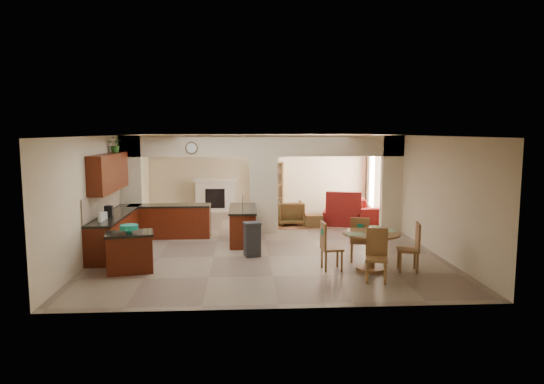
{
  "coord_description": "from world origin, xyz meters",
  "views": [
    {
      "loc": [
        -0.57,
        -12.67,
        2.91
      ],
      "look_at": [
        0.2,
        0.3,
        1.28
      ],
      "focal_mm": 32.0,
      "sensor_mm": 36.0,
      "label": 1
    }
  ],
  "objects": [
    {
      "name": "wall_left",
      "position": [
        -4.0,
        0.0,
        1.4
      ],
      "size": [
        0.0,
        10.0,
        10.0
      ],
      "primitive_type": "plane",
      "rotation": [
        1.57,
        0.0,
        1.57
      ],
      "color": "beige",
      "rests_on": "floor"
    },
    {
      "name": "chair_west",
      "position": [
        1.19,
        -2.81,
        0.55
      ],
      "size": [
        0.45,
        0.45,
        1.02
      ],
      "rotation": [
        0.0,
        0.0,
        1.65
      ],
      "color": "brown",
      "rests_on": "floor"
    },
    {
      "name": "wall_right",
      "position": [
        4.0,
        0.0,
        1.4
      ],
      "size": [
        0.0,
        10.0,
        10.0
      ],
      "primitive_type": "plane",
      "rotation": [
        1.57,
        0.0,
        -1.57
      ],
      "color": "beige",
      "rests_on": "floor"
    },
    {
      "name": "chaise",
      "position": [
        2.47,
        2.12,
        0.21
      ],
      "size": [
        1.26,
        1.12,
        0.43
      ],
      "primitive_type": "cube",
      "rotation": [
        0.0,
        0.0,
        -0.26
      ],
      "color": "maroon",
      "rests_on": "floor"
    },
    {
      "name": "kitchen_counter",
      "position": [
        -3.26,
        -0.25,
        0.46
      ],
      "size": [
        2.52,
        3.29,
        1.48
      ],
      "color": "#410C07",
      "rests_on": "floor"
    },
    {
      "name": "teal_bowl",
      "position": [
        -2.92,
        -2.76,
        0.92
      ],
      "size": [
        0.37,
        0.37,
        0.17
      ],
      "primitive_type": "cylinder",
      "color": "#15977B",
      "rests_on": "kitchen_island"
    },
    {
      "name": "floor",
      "position": [
        0.0,
        0.0,
        0.0
      ],
      "size": [
        10.0,
        10.0,
        0.0
      ],
      "primitive_type": "plane",
      "color": "#84735B",
      "rests_on": "ground"
    },
    {
      "name": "chair_north",
      "position": [
        2.01,
        -2.23,
        0.55
      ],
      "size": [
        0.49,
        0.49,
        1.02
      ],
      "rotation": [
        0.0,
        0.0,
        2.94
      ],
      "color": "brown",
      "rests_on": "floor"
    },
    {
      "name": "sofa",
      "position": [
        3.3,
        2.98,
        0.4
      ],
      "size": [
        2.84,
        1.37,
        0.8
      ],
      "primitive_type": "imported",
      "rotation": [
        0.0,
        0.0,
        1.68
      ],
      "color": "maroon",
      "rests_on": "floor"
    },
    {
      "name": "ottoman",
      "position": [
        1.56,
        1.83,
        0.19
      ],
      "size": [
        0.54,
        0.54,
        0.38
      ],
      "primitive_type": "cube",
      "rotation": [
        0.0,
        0.0,
        0.04
      ],
      "color": "maroon",
      "rests_on": "floor"
    },
    {
      "name": "rug",
      "position": [
        1.2,
        2.1,
        0.01
      ],
      "size": [
        1.6,
        1.3,
        0.01
      ],
      "primitive_type": "cube",
      "color": "#996237",
      "rests_on": "floor"
    },
    {
      "name": "shelving_unit",
      "position": [
        0.35,
        4.82,
        0.9
      ],
      "size": [
        1.0,
        0.32,
        1.8
      ],
      "primitive_type": "cube",
      "color": "brown",
      "rests_on": "floor"
    },
    {
      "name": "plant",
      "position": [
        -3.82,
        -0.08,
        2.57
      ],
      "size": [
        0.4,
        0.36,
        0.4
      ],
      "primitive_type": "imported",
      "rotation": [
        0.0,
        0.0,
        -0.16
      ],
      "color": "#1A4B14",
      "rests_on": "upper_cabinets"
    },
    {
      "name": "ceiling",
      "position": [
        0.0,
        0.0,
        2.8
      ],
      "size": [
        10.0,
        10.0,
        0.0
      ],
      "primitive_type": "plane",
      "rotation": [
        3.14,
        0.0,
        0.0
      ],
      "color": "white",
      "rests_on": "wall_back"
    },
    {
      "name": "kitchen_island",
      "position": [
        -2.94,
        -2.69,
        0.42
      ],
      "size": [
        1.08,
        0.87,
        0.83
      ],
      "rotation": [
        0.0,
        0.0,
        0.21
      ],
      "color": "#410C07",
      "rests_on": "floor"
    },
    {
      "name": "chair_south",
      "position": [
        2.02,
        -3.58,
        0.55
      ],
      "size": [
        0.52,
        0.52,
        1.02
      ],
      "rotation": [
        0.0,
        0.0,
        -0.27
      ],
      "color": "brown",
      "rests_on": "floor"
    },
    {
      "name": "wall_clock",
      "position": [
        -2.0,
        0.85,
        2.45
      ],
      "size": [
        0.34,
        0.03,
        0.34
      ],
      "primitive_type": "cylinder",
      "rotation": [
        1.57,
        0.0,
        0.0
      ],
      "color": "#4E331A",
      "rests_on": "partition_header"
    },
    {
      "name": "fruit_bowl",
      "position": [
        2.17,
        -2.89,
        0.88
      ],
      "size": [
        0.27,
        0.27,
        0.14
      ],
      "primitive_type": "cylinder",
      "color": "#62AE25",
      "rests_on": "dining_table"
    },
    {
      "name": "dining_table",
      "position": [
        2.09,
        -2.89,
        0.53
      ],
      "size": [
        1.19,
        1.19,
        0.81
      ],
      "color": "brown",
      "rests_on": "floor"
    },
    {
      "name": "ceiling_fan",
      "position": [
        1.5,
        3.0,
        2.56
      ],
      "size": [
        1.0,
        1.0,
        0.1
      ],
      "primitive_type": "cylinder",
      "color": "white",
      "rests_on": "ceiling"
    },
    {
      "name": "wall_front",
      "position": [
        0.0,
        -5.0,
        1.4
      ],
      "size": [
        8.0,
        0.0,
        8.0
      ],
      "primitive_type": "plane",
      "rotation": [
        -1.57,
        0.0,
        0.0
      ],
      "color": "beige",
      "rests_on": "floor"
    },
    {
      "name": "fireplace",
      "position": [
        -1.6,
        4.83,
        0.61
      ],
      "size": [
        1.6,
        0.35,
        1.2
      ],
      "color": "#F0E3D0",
      "rests_on": "floor"
    },
    {
      "name": "drape_a_left",
      "position": [
        3.93,
        1.7,
        1.2
      ],
      "size": [
        0.1,
        0.28,
        2.3
      ],
      "primitive_type": "cube",
      "color": "#3F1A19",
      "rests_on": "wall_right"
    },
    {
      "name": "drape_b_left",
      "position": [
        3.93,
        3.4,
        1.2
      ],
      "size": [
        0.1,
        0.28,
        2.3
      ],
      "primitive_type": "cube",
      "color": "#3F1A19",
      "rests_on": "wall_right"
    },
    {
      "name": "drape_a_right",
      "position": [
        3.93,
        2.9,
        1.2
      ],
      "size": [
        0.1,
        0.28,
        2.3
      ],
      "primitive_type": "cube",
      "color": "#3F1A19",
      "rests_on": "wall_right"
    },
    {
      "name": "partition_left_pier",
      "position": [
        -3.7,
        1.0,
        1.4
      ],
      "size": [
        0.6,
        0.25,
        2.8
      ],
      "primitive_type": "cube",
      "color": "beige",
      "rests_on": "floor"
    },
    {
      "name": "armchair",
      "position": [
        0.87,
        2.24,
        0.37
      ],
      "size": [
        0.85,
        0.87,
        0.74
      ],
      "primitive_type": "imported",
      "rotation": [
        0.0,
        0.0,
        3.21
      ],
      "color": "maroon",
      "rests_on": "floor"
    },
    {
      "name": "trash_can",
      "position": [
        -0.38,
        -1.59,
        0.37
      ],
      "size": [
        0.41,
        0.38,
        0.74
      ],
      "primitive_type": "cube",
      "rotation": [
        0.0,
        0.0,
        0.25
      ],
      "color": "#2A2A2D",
      "rests_on": "floor"
    },
    {
      "name": "partition_header",
      "position": [
        0.0,
        1.0,
        2.5
      ],
      "size": [
        8.0,
        0.25,
        0.6
      ],
      "primitive_type": "cube",
      "color": "beige",
      "rests_on": "partition_center_pier"
    },
    {
      "name": "drape_b_right",
      "position": [
        3.93,
        4.6,
        1.2
      ],
      "size": [
        0.1,
        0.28,
        2.3
      ],
      "primitive_type": "cube",
      "color": "#3F1A19",
      "rests_on": "wall_right"
    },
    {
      "name": "peninsula",
      "position": [
        -0.6,
        -0.11,
        0.46
      ],
      "size": [
        0.7,
        1.85,
        0.91
      ],
      "color": "#410C07",
      "rests_on": "floor"
    },
    {
      "name": "glazed_door",
      "position": [
        3.97,
        3.15,
        1.05
      ],
      "size": [
        0.02,
        0.7,
        2.1
      ],
      "primitive_type": "cube",
      "color": "white",
      "rests_on": "wall_right"
    },
    {
      "name": "wall_back",
      "position": [
        0.0,
        5.0,
        1.4
      ],
      "size": [
        8.0,
        0.0,
        8.0
      ],
      "primitive_type": "plane",
      "rotation": [
        1.57,
        0.0,
        0.0
      ],
      "color": "beige",
      "rests_on": "floor"
    },
    {
      "name": "partition_right_pier",
      "position": [
        3.7,
        1.0,
        1.4
      ],
      "size": [
        0.6,
        0.25,
        2.8
      ],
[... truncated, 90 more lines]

